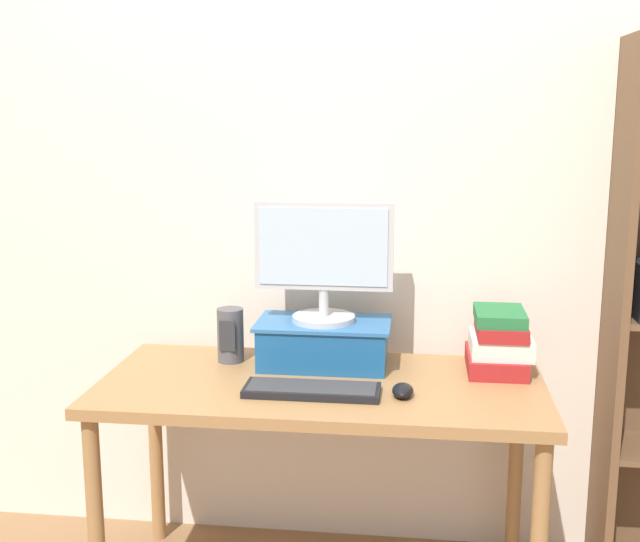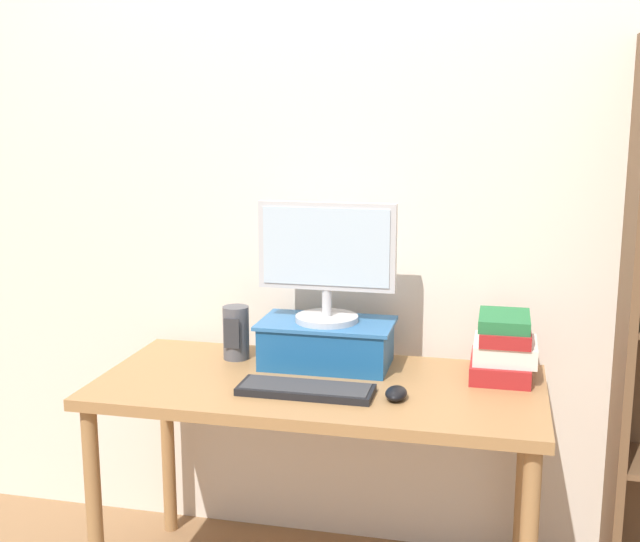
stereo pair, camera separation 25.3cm
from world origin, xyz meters
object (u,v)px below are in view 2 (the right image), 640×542
object	(u,v)px
riser_box	(327,342)
computer_monitor	(327,258)
computer_mouse	(396,393)
desk_speaker	(236,333)
desk	(319,406)
book_stack	(503,348)
keyboard	(306,389)

from	to	relation	value
riser_box	computer_monitor	size ratio (longest dim) A/B	0.98
computer_mouse	desk_speaker	xyz separation A→B (m)	(-0.59, 0.27, 0.07)
desk	desk_speaker	bearing A→B (deg)	153.05
computer_mouse	desk_speaker	world-z (taller)	desk_speaker
desk	computer_monitor	bearing A→B (deg)	94.31
riser_box	book_stack	xyz separation A→B (m)	(0.58, 0.01, 0.01)
computer_monitor	book_stack	distance (m)	0.64
keyboard	book_stack	world-z (taller)	book_stack
riser_box	keyboard	distance (m)	0.29
computer_mouse	book_stack	distance (m)	0.42
riser_box	keyboard	world-z (taller)	riser_box
computer_mouse	book_stack	xyz separation A→B (m)	(0.31, 0.28, 0.08)
keyboard	book_stack	size ratio (longest dim) A/B	1.56
computer_monitor	desk_speaker	bearing A→B (deg)	179.48
computer_monitor	desk_speaker	size ratio (longest dim) A/B	2.48
riser_box	computer_monitor	distance (m)	0.29
desk	riser_box	xyz separation A→B (m)	(-0.01, 0.17, 0.16)
keyboard	book_stack	xyz separation A→B (m)	(0.58, 0.29, 0.08)
desk	riser_box	size ratio (longest dim) A/B	3.15
book_stack	computer_mouse	bearing A→B (deg)	-137.28
riser_box	computer_mouse	distance (m)	0.39
computer_monitor	book_stack	world-z (taller)	computer_monitor
keyboard	computer_mouse	size ratio (longest dim) A/B	3.95
riser_box	book_stack	size ratio (longest dim) A/B	1.69
book_stack	desk_speaker	world-z (taller)	book_stack
riser_box	desk_speaker	distance (m)	0.32
desk	book_stack	size ratio (longest dim) A/B	5.32
book_stack	desk_speaker	size ratio (longest dim) A/B	1.43
riser_box	keyboard	bearing A→B (deg)	-90.33
computer_monitor	computer_mouse	bearing A→B (deg)	-44.92
computer_monitor	keyboard	world-z (taller)	computer_monitor
keyboard	desk	bearing A→B (deg)	83.09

